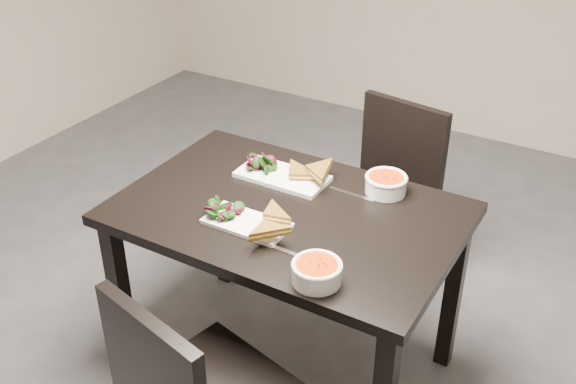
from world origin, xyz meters
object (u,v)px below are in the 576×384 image
object	(u,v)px
soup_bowl_near	(317,271)
plate_far	(282,176)
chair_far	(387,185)
plate_near	(247,223)
table	(288,232)
soup_bowl_far	(386,183)

from	to	relation	value
soup_bowl_near	plate_far	bearing A→B (deg)	130.05
chair_far	plate_near	size ratio (longest dim) A/B	2.92
table	soup_bowl_far	xyz separation A→B (m)	(0.25, 0.28, 0.14)
plate_near	plate_far	bearing A→B (deg)	100.06
table	chair_far	size ratio (longest dim) A/B	1.41
soup_bowl_far	soup_bowl_near	bearing A→B (deg)	-87.10
table	plate_far	size ratio (longest dim) A/B	3.47
table	plate_far	xyz separation A→B (m)	(-0.13, 0.18, 0.11)
table	chair_far	world-z (taller)	chair_far
plate_far	soup_bowl_far	xyz separation A→B (m)	(0.38, 0.10, 0.03)
table	plate_near	size ratio (longest dim) A/B	4.12
table	plate_near	world-z (taller)	plate_near
table	soup_bowl_far	size ratio (longest dim) A/B	7.67
plate_near	soup_bowl_far	xyz separation A→B (m)	(0.32, 0.44, 0.03)
table	soup_bowl_near	size ratio (longest dim) A/B	7.74
chair_far	soup_bowl_far	world-z (taller)	chair_far
table	soup_bowl_far	bearing A→B (deg)	48.12
plate_far	chair_far	bearing A→B (deg)	71.13
plate_near	soup_bowl_far	bearing A→B (deg)	53.90
chair_far	soup_bowl_near	bearing A→B (deg)	-69.90
chair_far	plate_far	size ratio (longest dim) A/B	2.46
plate_near	chair_far	bearing A→B (deg)	81.30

